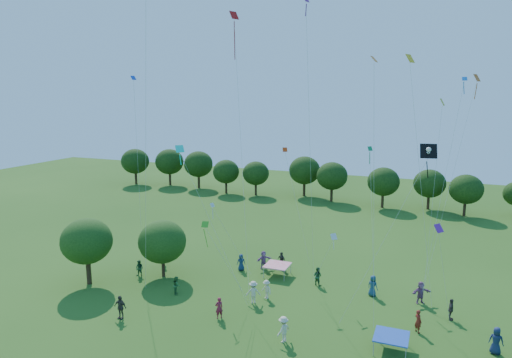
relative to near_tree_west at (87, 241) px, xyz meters
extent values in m
cylinder|color=#422B19|center=(0.00, 0.00, -2.93)|extent=(0.43, 0.43, 2.08)
ellipsoid|color=#244B15|center=(0.00, 0.00, 0.01)|extent=(4.48, 4.48, 4.03)
cylinder|color=#422B19|center=(5.23, 3.93, -3.22)|extent=(0.31, 0.31, 1.51)
ellipsoid|color=#244B15|center=(5.23, 3.93, -0.60)|extent=(4.40, 4.40, 3.96)
cylinder|color=#422B19|center=(-24.38, 39.78, -2.90)|extent=(0.44, 0.44, 2.15)
ellipsoid|color=#1C3A10|center=(-24.38, 39.78, 0.37)|extent=(5.17, 5.17, 4.65)
cylinder|color=#422B19|center=(-17.91, 41.42, -2.89)|extent=(0.45, 0.45, 2.17)
ellipsoid|color=#1C3A10|center=(-17.91, 41.42, 0.42)|extent=(5.22, 5.22, 4.70)
cylinder|color=#422B19|center=(-11.62, 41.07, -2.90)|extent=(0.44, 0.44, 2.15)
ellipsoid|color=#1C3A10|center=(-11.62, 41.07, 0.38)|extent=(5.17, 5.17, 4.65)
cylinder|color=#422B19|center=(-5.03, 38.79, -3.04)|extent=(0.38, 0.38, 1.87)
ellipsoid|color=#1C3A10|center=(-5.03, 38.79, -0.20)|extent=(4.48, 4.48, 4.03)
cylinder|color=#422B19|center=(0.19, 39.40, -3.05)|extent=(0.38, 0.38, 1.84)
ellipsoid|color=#1C3A10|center=(0.19, 39.40, -0.25)|extent=(4.42, 4.42, 3.98)
cylinder|color=#422B19|center=(7.91, 41.80, -2.90)|extent=(0.44, 0.44, 2.14)
ellipsoid|color=#1C3A10|center=(7.91, 41.80, 0.36)|extent=(5.14, 5.14, 4.63)
cylinder|color=#422B19|center=(13.02, 39.63, -2.96)|extent=(0.42, 0.42, 2.03)
ellipsoid|color=#1C3A10|center=(13.02, 39.63, 0.12)|extent=(4.86, 4.86, 4.37)
cylinder|color=#422B19|center=(20.99, 38.51, -2.99)|extent=(0.40, 0.40, 1.96)
ellipsoid|color=#1C3A10|center=(20.99, 38.51, -0.01)|extent=(4.71, 4.71, 4.24)
cylinder|color=#422B19|center=(27.37, 40.05, -3.02)|extent=(0.39, 0.39, 1.91)
ellipsoid|color=#1C3A10|center=(27.37, 40.05, -0.11)|extent=(4.59, 4.59, 4.13)
cylinder|color=#422B19|center=(32.17, 37.87, -3.03)|extent=(0.39, 0.39, 1.89)
ellipsoid|color=#1C3A10|center=(32.17, 37.87, -0.16)|extent=(4.54, 4.54, 4.08)
cube|color=#EC1B3C|center=(15.05, 8.03, -2.92)|extent=(2.20, 2.20, 0.08)
cylinder|color=#999999|center=(14.05, 7.03, -3.42)|extent=(0.05, 0.05, 1.10)
cylinder|color=#999999|center=(16.05, 7.03, -3.42)|extent=(0.05, 0.05, 1.10)
cylinder|color=#999999|center=(14.05, 9.03, -3.42)|extent=(0.05, 0.05, 1.10)
cylinder|color=#999999|center=(16.05, 9.03, -3.42)|extent=(0.05, 0.05, 1.10)
cube|color=#1B46B1|center=(26.25, -1.16, -2.92)|extent=(2.20, 2.20, 0.08)
cylinder|color=#999999|center=(25.25, -2.16, -3.42)|extent=(0.05, 0.05, 1.10)
cylinder|color=#999999|center=(27.25, -2.16, -3.42)|extent=(0.05, 0.05, 1.10)
cylinder|color=#999999|center=(25.25, -0.16, -3.42)|extent=(0.05, 0.05, 1.10)
cylinder|color=#999999|center=(27.25, -0.16, -3.42)|extent=(0.05, 0.05, 1.10)
imported|color=navy|center=(23.93, 6.95, -3.07)|extent=(1.00, 0.78, 1.80)
imported|color=maroon|center=(3.63, 6.34, -3.05)|extent=(0.80, 0.64, 1.85)
imported|color=#214D28|center=(19.06, 7.39, -3.14)|extent=(0.92, 0.66, 1.67)
imported|color=beige|center=(19.28, -2.75, -3.05)|extent=(0.92, 1.32, 1.85)
imported|color=#3A362F|center=(14.84, 9.81, -3.12)|extent=(1.09, 0.84, 1.70)
imported|color=#94568D|center=(13.20, 9.25, -3.09)|extent=(1.49, 1.66, 1.77)
imported|color=navy|center=(11.38, 7.97, -3.16)|extent=(0.91, 0.79, 1.63)
imported|color=maroon|center=(27.77, 2.07, -3.13)|extent=(0.73, 0.74, 1.69)
imported|color=#2B652E|center=(8.39, 1.15, -3.21)|extent=(0.76, 0.85, 1.53)
imported|color=beige|center=(15.81, 3.13, -3.17)|extent=(1.15, 0.89, 1.60)
imported|color=#3E3832|center=(6.77, -4.22, -3.06)|extent=(1.08, 0.50, 1.83)
imported|color=#834C79|center=(27.73, 7.00, -3.05)|extent=(1.75, 1.51, 1.84)
imported|color=#1B264F|center=(32.63, 1.08, -3.05)|extent=(0.99, 0.66, 1.84)
imported|color=maroon|center=(13.68, -1.38, -3.14)|extent=(0.72, 0.73, 1.68)
imported|color=#225131|center=(3.18, 3.09, -3.20)|extent=(0.79, 0.47, 1.55)
imported|color=beige|center=(15.12, 1.94, -3.04)|extent=(1.34, 1.03, 1.88)
imported|color=#463A38|center=(29.97, 4.92, -3.14)|extent=(0.49, 1.00, 1.67)
cube|color=black|center=(27.66, 2.57, 9.01)|extent=(1.17, 0.76, 0.94)
cube|color=black|center=(27.66, 2.62, 7.72)|extent=(0.20, 0.25, 1.18)
sphere|color=white|center=(27.66, 2.51, 9.11)|extent=(0.34, 0.34, 0.34)
cylinder|color=white|center=(27.66, 2.51, 8.83)|extent=(0.25, 0.48, 0.32)
cylinder|color=white|center=(27.66, 2.51, 8.83)|extent=(0.25, 0.48, 0.32)
cylinder|color=beige|center=(25.22, 0.70, 2.94)|extent=(4.91, 3.75, 11.23)
cube|color=red|center=(12.30, 4.81, 19.01)|extent=(0.65, 0.84, 0.65)
cube|color=red|center=(12.30, 4.86, 17.04)|extent=(0.29, 0.62, 2.94)
cylinder|color=beige|center=(13.99, 2.31, 8.01)|extent=(3.40, 5.01, 21.37)
cube|color=#EE530E|center=(30.83, 12.74, 14.11)|extent=(0.65, 0.80, 0.61)
cube|color=#EE530E|center=(30.83, 12.79, 13.00)|extent=(0.15, 0.30, 1.32)
cylinder|color=beige|center=(29.36, 9.53, 5.57)|extent=(2.95, 6.44, 16.50)
cube|color=#D65E0B|center=(24.27, -0.88, 14.88)|extent=(0.43, 0.55, 0.38)
cylinder|color=beige|center=(24.67, -0.94, 6.00)|extent=(0.82, 0.15, 17.34)
cylinder|color=beige|center=(9.02, -3.24, 8.87)|extent=(4.09, 4.00, 23.09)
cube|color=#188448|center=(22.44, 12.33, 7.86)|extent=(0.48, 0.48, 0.39)
cube|color=#188448|center=(22.44, 12.38, 6.98)|extent=(0.06, 0.27, 1.18)
cylinder|color=beige|center=(23.21, 9.69, 2.50)|extent=(1.56, 5.30, 10.36)
cube|color=blue|center=(2.81, 4.06, 14.19)|extent=(0.39, 0.51, 0.37)
cylinder|color=beige|center=(2.99, 3.86, 5.66)|extent=(0.39, 0.43, 16.68)
cube|color=#861672|center=(19.10, 1.92, 18.50)|extent=(0.14, 0.19, 0.80)
cylinder|color=beige|center=(19.20, 3.50, 8.17)|extent=(0.21, 3.28, 21.70)
cube|color=silver|center=(20.84, 5.35, 1.34)|extent=(0.59, 0.60, 0.46)
cube|color=silver|center=(20.84, 5.40, 0.59)|extent=(0.07, 0.19, 0.81)
cylinder|color=beige|center=(20.05, 5.27, -0.78)|extent=(1.58, 0.17, 3.80)
cube|color=#0EDBBC|center=(11.64, -2.97, 9.05)|extent=(0.65, 0.67, 0.47)
cube|color=#0EDBBC|center=(11.64, -2.92, 8.30)|extent=(0.07, 0.18, 0.78)
cylinder|color=beige|center=(13.74, -1.96, 3.07)|extent=(4.23, 2.04, 11.49)
cube|color=#ED390D|center=(15.17, 9.52, 7.75)|extent=(0.47, 0.39, 0.39)
cylinder|color=beige|center=(16.51, 9.31, 2.45)|extent=(2.70, 0.44, 10.25)
cube|color=#FFAB0D|center=(26.10, 2.85, 15.13)|extent=(0.63, 0.78, 0.58)
cylinder|color=beige|center=(27.37, 3.10, 6.08)|extent=(2.56, 0.53, 17.52)
cube|color=gold|center=(28.30, 8.81, 12.16)|extent=(0.42, 0.67, 0.55)
cylinder|color=beige|center=(28.13, 7.64, 4.61)|extent=(0.36, 2.37, 14.58)
cube|color=#31991B|center=(14.46, -4.74, 4.41)|extent=(0.50, 0.40, 0.34)
cube|color=#31991B|center=(14.46, -4.69, 3.46)|extent=(0.21, 0.28, 1.32)
cylinder|color=beige|center=(15.24, -2.78, 0.78)|extent=(1.57, 3.93, 6.91)
cube|color=blue|center=(29.85, 11.61, 14.01)|extent=(0.43, 0.33, 0.30)
cube|color=blue|center=(29.85, 11.66, 13.26)|extent=(0.18, 0.22, 0.99)
cylinder|color=beige|center=(28.84, 9.02, 5.59)|extent=(2.05, 5.20, 16.53)
cube|color=#7B1893|center=(28.63, -0.39, 4.53)|extent=(0.65, 0.69, 0.48)
cylinder|color=beige|center=(29.22, 0.73, 0.81)|extent=(1.19, 2.26, 6.97)
cube|color=silver|center=(11.46, 2.07, 3.87)|extent=(0.32, 0.41, 0.32)
cube|color=silver|center=(11.46, 2.12, 3.14)|extent=(0.14, 0.23, 0.98)
cylinder|color=beige|center=(12.62, 3.34, 0.52)|extent=(2.34, 2.57, 6.40)
camera|label=1|loc=(28.30, -30.09, 12.80)|focal=32.00mm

